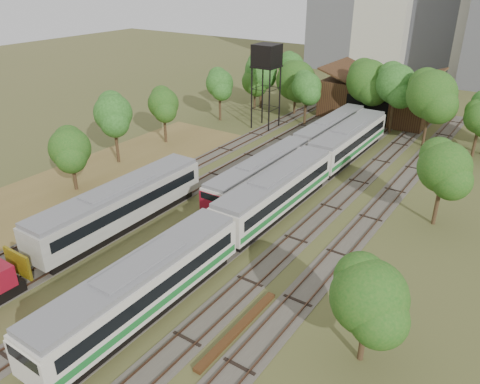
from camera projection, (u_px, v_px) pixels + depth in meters
The scene contains 13 objects.
ground at pixel (84, 332), 30.16m from camera, with size 240.00×240.00×0.00m, color #475123.
dry_grass_patch at pixel (29, 210), 45.23m from camera, with size 14.00×60.00×0.04m, color brown.
tracks at pixel (272, 191), 49.11m from camera, with size 24.60×80.00×0.19m.
railcar_red_set at pixel (300, 149), 55.33m from camera, with size 2.73×34.58×3.37m.
railcar_green_set at pixel (276, 193), 43.87m from camera, with size 3.25×52.08×4.03m.
railcar_rear at pixel (378, 99), 75.57m from camera, with size 2.96×16.08×3.66m.
old_grey_coach at pixel (121, 205), 41.38m from camera, with size 3.25×18.00×4.03m.
water_tower at pixel (267, 58), 64.49m from camera, with size 3.41×3.41×11.79m.
rail_pile_far at pixel (238, 329), 30.17m from camera, with size 0.53×8.54×0.28m, color #513017.
maintenance_shed at pixel (379, 98), 72.60m from camera, with size 16.45×11.55×7.58m.
tree_band_left at pixel (160, 107), 58.93m from camera, with size 6.57×73.24×8.27m.
tree_band_far at pixel (387, 89), 64.07m from camera, with size 50.88×10.87×9.88m.
tree_band_right at pixel (438, 182), 38.96m from camera, with size 5.03×43.87×7.86m.
Camera 1 is at (21.43, -13.56, 21.21)m, focal length 35.00 mm.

